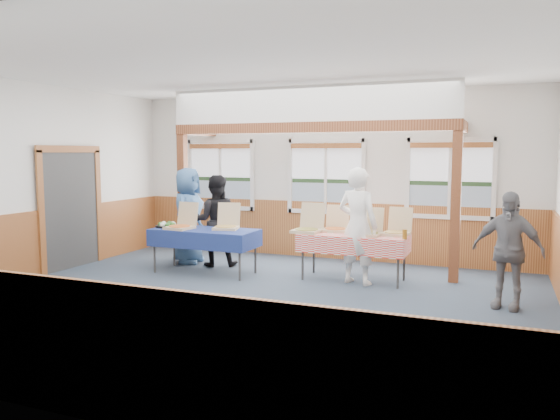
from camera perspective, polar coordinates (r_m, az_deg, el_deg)
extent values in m
plane|color=#283441|center=(7.64, -3.12, -9.60)|extent=(8.00, 8.00, 0.00)
plane|color=white|center=(7.45, -3.26, 14.83)|extent=(8.00, 8.00, 0.00)
plane|color=silver|center=(10.64, 4.89, 3.53)|extent=(8.00, 0.00, 8.00)
plane|color=silver|center=(4.48, -22.65, -0.29)|extent=(8.00, 0.00, 8.00)
plane|color=silver|center=(9.78, -24.94, 2.78)|extent=(0.00, 8.00, 8.00)
cube|color=brown|center=(10.72, 4.80, -2.09)|extent=(7.98, 0.05, 1.10)
cube|color=brown|center=(4.72, -21.91, -13.04)|extent=(7.98, 0.05, 1.10)
cube|color=brown|center=(9.86, -24.57, -3.32)|extent=(0.05, 6.98, 1.10)
cube|color=#343434|center=(10.42, -21.04, 0.07)|extent=(0.06, 1.30, 2.10)
cube|color=silver|center=(11.53, -6.22, 0.27)|extent=(1.52, 0.05, 0.08)
cube|color=silver|center=(11.47, -6.30, 7.14)|extent=(1.52, 0.05, 0.08)
cube|color=silver|center=(11.85, -9.42, 3.72)|extent=(0.08, 0.05, 1.46)
cube|color=silver|center=(11.15, -2.90, 3.66)|extent=(0.08, 0.05, 1.46)
cube|color=silver|center=(11.48, -6.26, 3.70)|extent=(0.05, 0.05, 1.30)
cube|color=gray|center=(11.54, -6.14, 1.77)|extent=(1.40, 0.02, 0.52)
cube|color=#203B1D|center=(11.52, -6.16, 3.25)|extent=(1.40, 0.02, 0.08)
cube|color=silver|center=(11.51, -6.18, 5.19)|extent=(1.40, 0.02, 0.70)
cube|color=brown|center=(11.46, -6.34, 6.64)|extent=(1.40, 0.07, 0.10)
cube|color=silver|center=(10.64, 4.76, -0.20)|extent=(1.52, 0.05, 0.08)
cube|color=silver|center=(10.58, 4.82, 7.25)|extent=(1.52, 0.05, 0.08)
cube|color=silver|center=(10.83, 1.04, 3.59)|extent=(0.08, 0.05, 1.46)
cube|color=silver|center=(10.39, 8.70, 3.42)|extent=(0.08, 0.05, 1.46)
cube|color=silver|center=(10.59, 4.79, 3.52)|extent=(0.05, 0.05, 1.30)
cube|color=gray|center=(10.65, 4.84, 1.43)|extent=(1.40, 0.02, 0.52)
cube|color=#203B1D|center=(10.63, 4.85, 3.04)|extent=(1.40, 0.02, 0.08)
cube|color=silver|center=(10.62, 4.87, 5.14)|extent=(1.40, 0.02, 0.70)
cube|color=brown|center=(10.56, 4.78, 6.71)|extent=(1.40, 0.07, 0.10)
cube|color=silver|center=(10.20, 17.19, -0.71)|extent=(1.52, 0.05, 0.08)
cube|color=silver|center=(10.14, 17.43, 7.06)|extent=(1.52, 0.05, 0.08)
cube|color=silver|center=(10.23, 13.17, 3.30)|extent=(0.08, 0.05, 1.46)
cube|color=silver|center=(10.11, 21.50, 3.01)|extent=(0.08, 0.05, 1.46)
cube|color=silver|center=(10.14, 17.31, 3.16)|extent=(0.05, 0.05, 1.30)
cube|color=gray|center=(10.21, 17.26, 0.98)|extent=(1.40, 0.02, 0.52)
cube|color=#203B1D|center=(10.19, 17.31, 2.66)|extent=(1.40, 0.02, 0.08)
cube|color=silver|center=(10.18, 17.38, 4.85)|extent=(1.40, 0.02, 0.70)
cube|color=brown|center=(10.12, 17.40, 6.49)|extent=(1.40, 0.07, 0.10)
cube|color=#582913|center=(10.62, -10.10, 1.29)|extent=(0.15, 0.15, 2.40)
cube|color=#582913|center=(9.02, 17.88, 0.27)|extent=(0.15, 0.15, 2.40)
cube|color=#582913|center=(9.50, 2.77, 8.62)|extent=(5.15, 0.18, 0.18)
cylinder|color=#343434|center=(9.63, -12.98, -4.26)|extent=(0.04, 0.04, 0.73)
cylinder|color=#343434|center=(10.12, -11.01, -3.72)|extent=(0.04, 0.04, 0.73)
cylinder|color=#343434|center=(8.81, -4.25, -5.08)|extent=(0.04, 0.04, 0.73)
cylinder|color=#343434|center=(9.35, -2.59, -4.42)|extent=(0.04, 0.04, 0.73)
cube|color=#343434|center=(9.39, -7.90, -2.14)|extent=(1.89, 1.32, 0.03)
cube|color=navy|center=(9.39, -7.90, -2.02)|extent=(1.97, 1.40, 0.01)
cube|color=navy|center=(9.07, -9.13, -3.24)|extent=(1.68, 0.67, 0.28)
cube|color=navy|center=(9.75, -6.73, -2.56)|extent=(1.68, 0.67, 0.28)
cylinder|color=#343434|center=(8.86, 2.38, -5.00)|extent=(0.04, 0.04, 0.73)
cylinder|color=#343434|center=(9.39, 3.55, -4.38)|extent=(0.04, 0.04, 0.73)
cylinder|color=#343434|center=(8.48, 12.23, -5.64)|extent=(0.04, 0.04, 0.73)
cylinder|color=#343434|center=(9.03, 12.85, -4.94)|extent=(0.04, 0.04, 0.73)
cube|color=#343434|center=(8.84, 7.70, -2.64)|extent=(1.67, 0.74, 0.03)
cube|color=red|center=(8.84, 7.70, -2.51)|extent=(1.74, 0.80, 0.01)
cube|color=red|center=(8.51, 7.06, -3.82)|extent=(1.71, 0.06, 0.28)
cube|color=red|center=(9.22, 8.27, -3.08)|extent=(1.71, 0.06, 0.28)
cube|color=tan|center=(9.46, -10.46, -1.84)|extent=(0.44, 0.44, 0.05)
cylinder|color=#C9682F|center=(9.46, -10.46, -1.66)|extent=(0.38, 0.38, 0.01)
cube|color=tan|center=(9.63, -9.60, -0.36)|extent=(0.41, 0.13, 0.40)
cube|color=tan|center=(9.32, -5.67, -1.89)|extent=(0.48, 0.48, 0.04)
cylinder|color=#D1C960|center=(9.32, -5.67, -1.71)|extent=(0.42, 0.42, 0.01)
cube|color=tan|center=(9.52, -5.36, -0.41)|extent=(0.41, 0.19, 0.39)
cube|color=tan|center=(8.92, 2.80, -2.21)|extent=(0.45, 0.45, 0.05)
cylinder|color=#B88139|center=(8.91, 2.80, -2.01)|extent=(0.39, 0.39, 0.01)
cube|color=tan|center=(9.12, 3.43, -0.55)|extent=(0.43, 0.13, 0.42)
cube|color=tan|center=(9.07, 5.80, -2.11)|extent=(0.43, 0.43, 0.04)
cylinder|color=#C9682F|center=(9.07, 5.80, -1.93)|extent=(0.37, 0.37, 0.01)
cube|color=tan|center=(9.27, 6.05, -0.64)|extent=(0.39, 0.14, 0.38)
cube|color=tan|center=(8.66, 9.11, -2.54)|extent=(0.41, 0.41, 0.04)
cylinder|color=#B88139|center=(8.66, 9.11, -2.35)|extent=(0.36, 0.36, 0.01)
cube|color=tan|center=(8.86, 9.53, -0.97)|extent=(0.39, 0.11, 0.38)
cube|color=tan|center=(8.80, 11.97, -2.46)|extent=(0.44, 0.44, 0.04)
cylinder|color=#D1C960|center=(8.79, 11.98, -2.28)|extent=(0.39, 0.39, 0.01)
cube|color=tan|center=(8.99, 12.47, -0.93)|extent=(0.40, 0.15, 0.38)
cylinder|color=black|center=(9.78, -11.71, -1.66)|extent=(0.41, 0.41, 0.03)
cylinder|color=white|center=(9.77, -11.72, -1.51)|extent=(0.09, 0.09, 0.04)
sphere|color=#336B28|center=(9.71, -11.17, -1.52)|extent=(0.09, 0.09, 0.09)
sphere|color=silver|center=(9.81, -11.09, -1.44)|extent=(0.09, 0.09, 0.09)
sphere|color=#336B28|center=(9.88, -11.49, -1.40)|extent=(0.09, 0.09, 0.09)
sphere|color=silver|center=(9.87, -12.05, -1.42)|extent=(0.09, 0.09, 0.09)
sphere|color=#336B28|center=(9.79, -12.37, -1.48)|extent=(0.09, 0.09, 0.09)
sphere|color=silver|center=(9.70, -12.20, -1.55)|extent=(0.09, 0.09, 0.09)
sphere|color=#336B28|center=(9.66, -11.66, -1.57)|extent=(0.09, 0.09, 0.09)
cylinder|color=#996019|center=(8.42, 12.90, -2.50)|extent=(0.07, 0.07, 0.15)
imported|color=white|center=(8.60, 8.13, -1.65)|extent=(0.76, 0.60, 1.84)
imported|color=black|center=(9.98, -6.74, -1.11)|extent=(0.98, 0.89, 1.66)
imported|color=#3C6497|center=(10.31, -9.60, -0.57)|extent=(0.68, 0.94, 1.78)
imported|color=slate|center=(7.80, 22.69, -3.89)|extent=(0.98, 0.60, 1.56)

